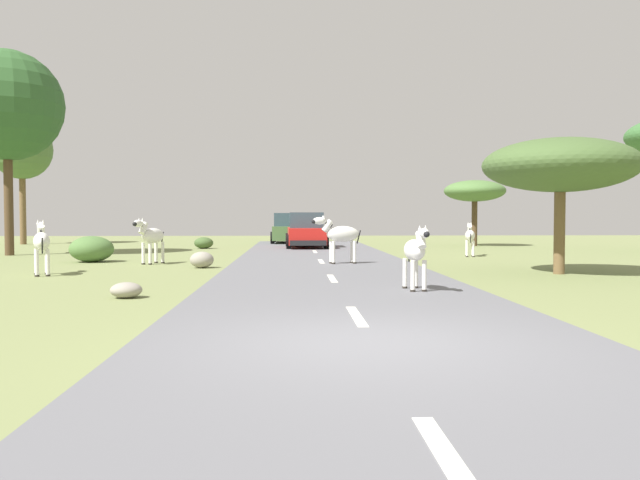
% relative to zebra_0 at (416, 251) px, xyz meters
% --- Properties ---
extents(ground_plane, '(90.00, 90.00, 0.00)m').
position_rel_zebra_0_xyz_m(ground_plane, '(-1.66, -5.38, -0.87)').
color(ground_plane, olive).
extents(road, '(6.00, 64.00, 0.05)m').
position_rel_zebra_0_xyz_m(road, '(-1.58, -5.38, -0.84)').
color(road, slate).
rests_on(road, ground_plane).
extents(lane_markings, '(0.16, 56.00, 0.01)m').
position_rel_zebra_0_xyz_m(lane_markings, '(-1.58, -6.38, -0.82)').
color(lane_markings, silver).
rests_on(lane_markings, road).
extents(zebra_0, '(0.46, 1.46, 1.37)m').
position_rel_zebra_0_xyz_m(zebra_0, '(0.00, 0.00, 0.00)').
color(zebra_0, silver).
rests_on(zebra_0, road).
extents(zebra_1, '(0.90, 1.55, 1.55)m').
position_rel_zebra_0_xyz_m(zebra_1, '(-7.28, 8.34, 0.06)').
color(zebra_1, silver).
rests_on(zebra_1, ground_plane).
extents(zebra_2, '(1.67, 0.67, 1.59)m').
position_rel_zebra_0_xyz_m(zebra_2, '(-1.01, 7.62, 0.13)').
color(zebra_2, silver).
rests_on(zebra_2, road).
extents(zebra_3, '(0.59, 1.43, 1.37)m').
position_rel_zebra_0_xyz_m(zebra_3, '(4.51, 11.92, -0.05)').
color(zebra_3, silver).
rests_on(zebra_3, ground_plane).
extents(zebra_4, '(0.86, 1.52, 1.51)m').
position_rel_zebra_0_xyz_m(zebra_4, '(-9.36, 4.39, 0.03)').
color(zebra_4, silver).
rests_on(zebra_4, ground_plane).
extents(car_0, '(2.05, 4.36, 1.74)m').
position_rel_zebra_0_xyz_m(car_0, '(-2.77, 24.25, -0.02)').
color(car_0, '#476B38').
rests_on(car_0, road).
extents(car_1, '(2.09, 4.37, 1.74)m').
position_rel_zebra_0_xyz_m(car_1, '(-1.87, 18.67, -0.02)').
color(car_1, red).
rests_on(car_1, road).
extents(tree_0, '(3.35, 3.35, 7.07)m').
position_rel_zebra_0_xyz_m(tree_0, '(-17.92, 23.90, 4.48)').
color(tree_0, brown).
rests_on(tree_0, ground_plane).
extents(tree_1, '(3.28, 3.28, 3.54)m').
position_rel_zebra_0_xyz_m(tree_1, '(7.23, 20.72, 2.07)').
color(tree_1, '#4C3823').
rests_on(tree_1, ground_plane).
extents(tree_2, '(4.22, 4.22, 3.74)m').
position_rel_zebra_0_xyz_m(tree_2, '(4.81, 4.14, 2.12)').
color(tree_2, brown).
rests_on(tree_2, ground_plane).
extents(tree_4, '(4.46, 4.46, 8.34)m').
position_rel_zebra_0_xyz_m(tree_4, '(-14.14, 13.42, 5.22)').
color(tree_4, '#4C3823').
rests_on(tree_4, ground_plane).
extents(bush_0, '(0.94, 0.85, 0.56)m').
position_rel_zebra_0_xyz_m(bush_0, '(-6.95, 18.59, -0.59)').
color(bush_0, '#425B2D').
rests_on(bush_0, ground_plane).
extents(bush_2, '(1.52, 1.37, 0.91)m').
position_rel_zebra_0_xyz_m(bush_2, '(-9.58, 9.38, -0.41)').
color(bush_2, '#4C7038').
rests_on(bush_2, ground_plane).
extents(rock_0, '(0.62, 0.55, 0.31)m').
position_rel_zebra_0_xyz_m(rock_0, '(-5.82, -0.61, -0.71)').
color(rock_0, gray).
rests_on(rock_0, ground_plane).
extents(rock_3, '(0.73, 0.64, 0.51)m').
position_rel_zebra_0_xyz_m(rock_3, '(-5.37, 6.63, -0.62)').
color(rock_3, gray).
rests_on(rock_3, ground_plane).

